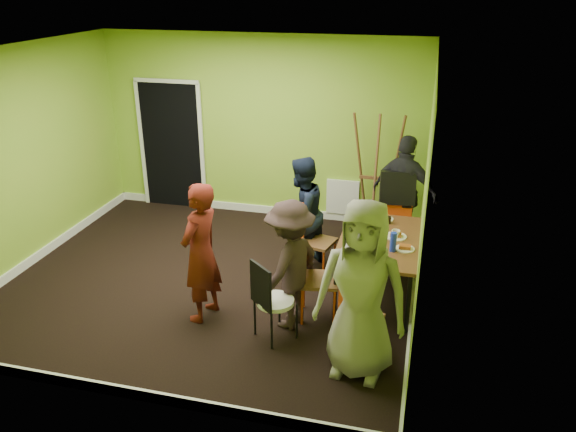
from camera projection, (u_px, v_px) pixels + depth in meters
name	position (u px, v px, depth m)	size (l,w,h in m)	color
ground	(213.00, 279.00, 7.13)	(5.00, 5.00, 0.00)	black
room_walls	(208.00, 206.00, 6.79)	(5.04, 4.54, 2.82)	#86B92F
dining_table	(379.00, 243.00, 6.50)	(0.90, 1.50, 0.75)	black
chair_left_far	(312.00, 234.00, 7.10)	(0.49, 0.48, 0.96)	#EE4F16
chair_left_near	(312.00, 272.00, 6.14)	(0.48, 0.48, 1.00)	#EE4F16
chair_back_end	(397.00, 197.00, 7.54)	(0.53, 0.61, 1.15)	#EE4F16
chair_front_end	(358.00, 313.00, 5.54)	(0.47, 0.47, 0.86)	#EE4F16
chair_bentwood	(270.00, 297.00, 5.77)	(0.50, 0.50, 0.91)	black
easel	(376.00, 176.00, 8.06)	(0.73, 0.69, 1.83)	brown
plate_near_left	(369.00, 221.00, 6.94)	(0.25, 0.25, 0.01)	white
plate_near_right	(352.00, 253.00, 6.13)	(0.22, 0.22, 0.01)	white
plate_far_back	(384.00, 219.00, 7.00)	(0.22, 0.22, 0.01)	white
plate_far_front	(368.00, 258.00, 6.02)	(0.26, 0.26, 0.01)	white
plate_wall_back	(396.00, 236.00, 6.53)	(0.26, 0.26, 0.01)	white
plate_wall_front	(405.00, 249.00, 6.24)	(0.22, 0.22, 0.01)	white
thermos	(371.00, 229.00, 6.44)	(0.08, 0.08, 0.24)	white
blue_bottle	(393.00, 242.00, 6.15)	(0.07, 0.07, 0.22)	#182DB4
orange_bottle	(371.00, 227.00, 6.69)	(0.04, 0.04, 0.08)	#EE4F16
glass_mid	(367.00, 228.00, 6.64)	(0.06, 0.06, 0.10)	black
glass_back	(389.00, 220.00, 6.87)	(0.06, 0.06, 0.09)	black
glass_front	(380.00, 255.00, 6.01)	(0.06, 0.06, 0.10)	black
cup_a	(366.00, 238.00, 6.38)	(0.13, 0.13, 0.11)	white
cup_b	(396.00, 234.00, 6.49)	(0.10, 0.10, 0.09)	white
person_standing	(201.00, 253.00, 6.05)	(0.58, 0.38, 1.59)	#55150E
person_left_far	(301.00, 214.00, 7.17)	(0.73, 0.57, 1.50)	black
person_left_near	(290.00, 265.00, 5.95)	(0.94, 0.54, 1.45)	#302020
person_back_end	(405.00, 193.00, 7.68)	(0.95, 0.39, 1.61)	black
person_front_end	(362.00, 291.00, 5.15)	(0.87, 0.57, 1.78)	gray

